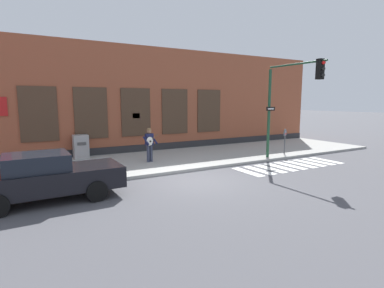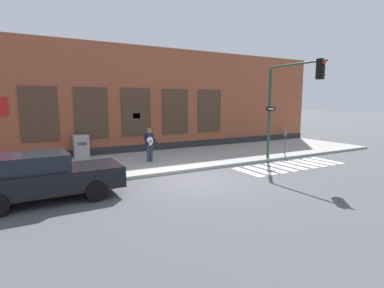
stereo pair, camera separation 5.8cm
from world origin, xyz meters
TOP-DOWN VIEW (x-y plane):
  - ground_plane at (0.00, 0.00)m, footprint 160.00×160.00m
  - sidewalk at (0.00, 4.25)m, footprint 28.00×5.59m
  - building_backdrop at (-0.00, 9.04)m, footprint 28.00×4.06m
  - crosswalk at (5.43, 0.15)m, footprint 5.78×1.90m
  - red_car at (-5.34, 0.32)m, footprint 4.63×2.05m
  - busker at (-0.44, 3.83)m, footprint 0.75×0.59m
  - traffic_light at (5.61, 0.61)m, footprint 0.60×3.37m
  - parking_meter at (7.16, 2.21)m, footprint 0.13×0.11m
  - utility_box at (-3.23, 6.59)m, footprint 0.75×0.66m

SIDE VIEW (x-z plane):
  - ground_plane at x=0.00m, z-range 0.00..0.00m
  - crosswalk at x=5.43m, z-range 0.00..0.01m
  - sidewalk at x=0.00m, z-range 0.00..0.14m
  - utility_box at x=-3.23m, z-range 0.14..1.37m
  - red_car at x=-5.34m, z-range 0.01..1.54m
  - parking_meter at x=7.16m, z-range 0.36..1.80m
  - busker at x=-0.44m, z-range 0.25..1.93m
  - building_backdrop at x=0.00m, z-range 0.00..6.34m
  - traffic_light at x=5.61m, z-range 1.11..5.93m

